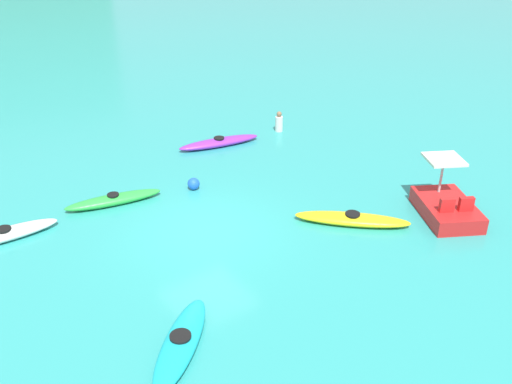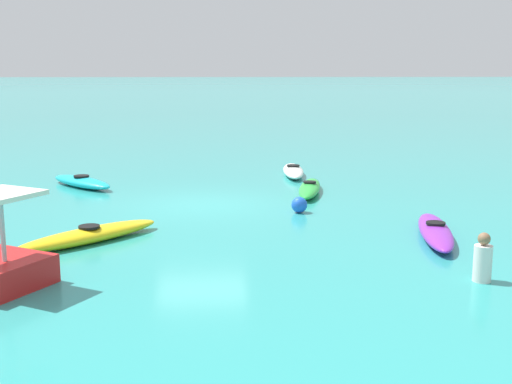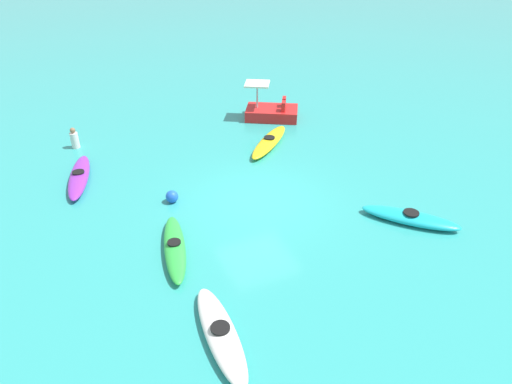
{
  "view_description": "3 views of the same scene",
  "coord_description": "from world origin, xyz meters",
  "px_view_note": "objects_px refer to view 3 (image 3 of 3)",
  "views": [
    {
      "loc": [
        -7.25,
        -12.22,
        8.72
      ],
      "look_at": [
        1.95,
        0.08,
        0.69
      ],
      "focal_mm": 38.95,
      "sensor_mm": 36.0,
      "label": 1
    },
    {
      "loc": [
        17.66,
        0.45,
        3.67
      ],
      "look_at": [
        1.39,
        1.44,
        0.6
      ],
      "focal_mm": 45.92,
      "sensor_mm": 36.0,
      "label": 2
    },
    {
      "loc": [
        -11.56,
        5.28,
        8.03
      ],
      "look_at": [
        0.24,
        -0.06,
        0.23
      ],
      "focal_mm": 31.61,
      "sensor_mm": 36.0,
      "label": 3
    }
  ],
  "objects_px": {
    "buoy_blue": "(172,197)",
    "person_near_shore": "(75,139)",
    "kayak_yellow": "(269,142)",
    "kayak_purple": "(79,177)",
    "kayak_white": "(221,334)",
    "kayak_cyan": "(410,218)",
    "pedal_boat_red": "(271,111)",
    "kayak_green": "(175,248)"
  },
  "relations": [
    {
      "from": "buoy_blue",
      "to": "person_near_shore",
      "type": "bearing_deg",
      "value": 23.48
    },
    {
      "from": "buoy_blue",
      "to": "kayak_yellow",
      "type": "bearing_deg",
      "value": -61.3
    },
    {
      "from": "kayak_purple",
      "to": "person_near_shore",
      "type": "height_order",
      "value": "person_near_shore"
    },
    {
      "from": "kayak_white",
      "to": "kayak_cyan",
      "type": "bearing_deg",
      "value": -74.97
    },
    {
      "from": "kayak_yellow",
      "to": "pedal_boat_red",
      "type": "xyz_separation_m",
      "value": [
        2.69,
        -1.41,
        0.17
      ]
    },
    {
      "from": "buoy_blue",
      "to": "person_near_shore",
      "type": "distance_m",
      "value": 6.28
    },
    {
      "from": "kayak_green",
      "to": "kayak_cyan",
      "type": "height_order",
      "value": "same"
    },
    {
      "from": "pedal_boat_red",
      "to": "person_near_shore",
      "type": "distance_m",
      "value": 8.8
    },
    {
      "from": "kayak_green",
      "to": "kayak_white",
      "type": "xyz_separation_m",
      "value": [
        -3.43,
        -0.1,
        0.0
      ]
    },
    {
      "from": "kayak_white",
      "to": "buoy_blue",
      "type": "relative_size",
      "value": 7.41
    },
    {
      "from": "buoy_blue",
      "to": "person_near_shore",
      "type": "relative_size",
      "value": 0.47
    },
    {
      "from": "kayak_green",
      "to": "kayak_yellow",
      "type": "relative_size",
      "value": 1.06
    },
    {
      "from": "kayak_purple",
      "to": "kayak_white",
      "type": "bearing_deg",
      "value": -166.6
    },
    {
      "from": "kayak_white",
      "to": "kayak_yellow",
      "type": "xyz_separation_m",
      "value": [
        8.73,
        -5.43,
        -0.0
      ]
    },
    {
      "from": "kayak_green",
      "to": "person_near_shore",
      "type": "bearing_deg",
      "value": 12.48
    },
    {
      "from": "kayak_cyan",
      "to": "kayak_yellow",
      "type": "distance_m",
      "value": 7.03
    },
    {
      "from": "buoy_blue",
      "to": "kayak_white",
      "type": "bearing_deg",
      "value": 174.83
    },
    {
      "from": "kayak_yellow",
      "to": "buoy_blue",
      "type": "bearing_deg",
      "value": 118.7
    },
    {
      "from": "kayak_white",
      "to": "pedal_boat_red",
      "type": "bearing_deg",
      "value": -30.91
    },
    {
      "from": "kayak_white",
      "to": "buoy_blue",
      "type": "bearing_deg",
      "value": -5.17
    },
    {
      "from": "kayak_white",
      "to": "kayak_cyan",
      "type": "distance_m",
      "value": 7.2
    },
    {
      "from": "kayak_white",
      "to": "person_near_shore",
      "type": "relative_size",
      "value": 3.49
    },
    {
      "from": "kayak_white",
      "to": "kayak_purple",
      "type": "height_order",
      "value": "same"
    },
    {
      "from": "kayak_green",
      "to": "kayak_yellow",
      "type": "bearing_deg",
      "value": -46.17
    },
    {
      "from": "kayak_cyan",
      "to": "person_near_shore",
      "type": "xyz_separation_m",
      "value": [
        9.94,
        8.91,
        0.22
      ]
    },
    {
      "from": "kayak_white",
      "to": "kayak_cyan",
      "type": "xyz_separation_m",
      "value": [
        1.87,
        -6.96,
        0.0
      ]
    },
    {
      "from": "kayak_cyan",
      "to": "buoy_blue",
      "type": "bearing_deg",
      "value": 56.83
    },
    {
      "from": "kayak_yellow",
      "to": "kayak_white",
      "type": "bearing_deg",
      "value": 148.13
    },
    {
      "from": "kayak_green",
      "to": "kayak_white",
      "type": "height_order",
      "value": "same"
    },
    {
      "from": "kayak_purple",
      "to": "pedal_boat_red",
      "type": "height_order",
      "value": "pedal_boat_red"
    },
    {
      "from": "kayak_white",
      "to": "kayak_cyan",
      "type": "height_order",
      "value": "same"
    },
    {
      "from": "kayak_white",
      "to": "kayak_purple",
      "type": "relative_size",
      "value": 0.9
    },
    {
      "from": "kayak_purple",
      "to": "pedal_boat_red",
      "type": "bearing_deg",
      "value": -74.02
    },
    {
      "from": "kayak_purple",
      "to": "person_near_shore",
      "type": "bearing_deg",
      "value": -3.06
    },
    {
      "from": "kayak_yellow",
      "to": "person_near_shore",
      "type": "distance_m",
      "value": 8.0
    },
    {
      "from": "kayak_white",
      "to": "buoy_blue",
      "type": "distance_m",
      "value": 6.08
    },
    {
      "from": "kayak_yellow",
      "to": "person_near_shore",
      "type": "relative_size",
      "value": 3.41
    },
    {
      "from": "kayak_purple",
      "to": "buoy_blue",
      "type": "height_order",
      "value": "buoy_blue"
    },
    {
      "from": "kayak_yellow",
      "to": "kayak_cyan",
      "type": "bearing_deg",
      "value": -167.42
    },
    {
      "from": "kayak_cyan",
      "to": "kayak_white",
      "type": "bearing_deg",
      "value": 105.03
    },
    {
      "from": "kayak_purple",
      "to": "kayak_yellow",
      "type": "relative_size",
      "value": 1.14
    },
    {
      "from": "buoy_blue",
      "to": "kayak_cyan",
      "type": "bearing_deg",
      "value": -123.17
    }
  ]
}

